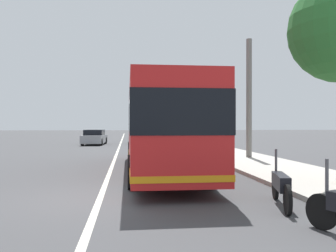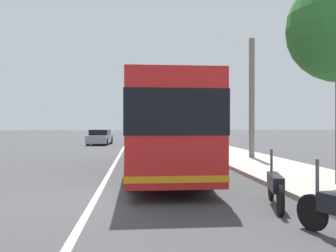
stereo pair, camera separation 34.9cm
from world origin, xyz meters
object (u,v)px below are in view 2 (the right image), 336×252
(motorcycle_nearest_curb, at_px, (275,186))
(car_behind_bus, at_px, (100,137))
(coach_bus, at_px, (160,125))
(utility_pole, at_px, (252,99))
(car_far_distant, at_px, (148,136))

(motorcycle_nearest_curb, relative_size, car_behind_bus, 0.46)
(coach_bus, height_order, motorcycle_nearest_curb, coach_bus)
(utility_pole, bearing_deg, car_far_distant, 15.94)
(coach_bus, height_order, utility_pole, utility_pole)
(coach_bus, bearing_deg, utility_pole, -51.18)
(car_far_distant, distance_m, utility_pole, 18.12)
(coach_bus, distance_m, car_far_distant, 21.37)
(utility_pole, bearing_deg, car_behind_bus, 31.58)
(motorcycle_nearest_curb, relative_size, utility_pole, 0.34)
(coach_bus, xyz_separation_m, utility_pole, (4.09, -5.12, 1.37))
(car_far_distant, height_order, car_behind_bus, car_far_distant)
(motorcycle_nearest_curb, bearing_deg, car_far_distant, 18.50)
(coach_bus, relative_size, utility_pole, 1.89)
(coach_bus, xyz_separation_m, motorcycle_nearest_curb, (-6.38, -2.19, -1.36))
(motorcycle_nearest_curb, xyz_separation_m, car_behind_bus, (25.87, 6.54, 0.19))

